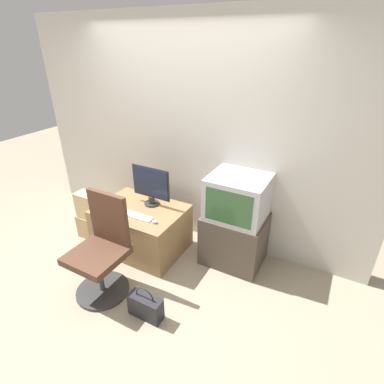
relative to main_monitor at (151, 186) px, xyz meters
The scene contains 13 objects.
ground_plane 1.19m from the main_monitor, 77.11° to the right, with size 12.00×12.00×0.00m, color tan.
wall_back 0.71m from the main_monitor, 66.86° to the left, with size 4.40×0.05×2.60m.
desk 0.55m from the main_monitor, 113.15° to the right, with size 1.00×0.73×0.55m.
side_stand 1.13m from the main_monitor, ahead, with size 0.66×0.52×0.59m.
main_monitor is the anchor object (origin of this frame).
keyboard 0.39m from the main_monitor, 86.08° to the right, with size 0.37×0.11×0.01m.
mouse 0.48m from the main_monitor, 51.00° to the right, with size 0.07×0.04×0.03m.
crt_tv 1.02m from the main_monitor, ahead, with size 0.60×0.56×0.46m.
office_chair 0.94m from the main_monitor, 88.76° to the right, with size 0.53×0.53×1.03m.
cardboard_box_lower 1.05m from the main_monitor, 159.94° to the right, with size 0.33×0.20×0.30m.
cardboard_box_upper 0.90m from the main_monitor, 159.94° to the right, with size 0.26×0.18×0.33m.
handbag 1.33m from the main_monitor, 58.91° to the right, with size 0.33×0.13×0.34m.
book 1.13m from the main_monitor, 138.07° to the right, with size 0.21×0.14×0.02m.
Camera 1 is at (1.71, -1.63, 2.31)m, focal length 28.00 mm.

